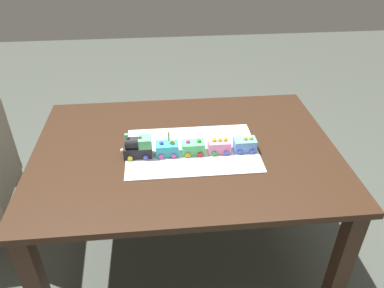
% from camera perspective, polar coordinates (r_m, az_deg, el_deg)
% --- Properties ---
extents(ground_plane, '(8.00, 8.00, 0.00)m').
position_cam_1_polar(ground_plane, '(2.23, -0.85, -16.52)').
color(ground_plane, '#474C44').
extents(dining_table, '(1.40, 1.00, 0.74)m').
position_cam_1_polar(dining_table, '(1.79, -1.02, -3.45)').
color(dining_table, '#382316').
rests_on(dining_table, ground).
extents(cake_board, '(0.60, 0.40, 0.00)m').
position_cam_1_polar(cake_board, '(1.71, -0.00, -0.89)').
color(cake_board, silver).
rests_on(cake_board, dining_table).
extents(cake_locomotive, '(0.14, 0.08, 0.12)m').
position_cam_1_polar(cake_locomotive, '(1.66, -8.29, -0.44)').
color(cake_locomotive, '#232328').
rests_on(cake_locomotive, cake_board).
extents(cake_car_gondola_turquoise, '(0.10, 0.08, 0.07)m').
position_cam_1_polar(cake_car_gondola_turquoise, '(1.67, -3.83, -0.72)').
color(cake_car_gondola_turquoise, '#38B7C6').
rests_on(cake_car_gondola_turquoise, cake_board).
extents(cake_car_tanker_mint_green, '(0.10, 0.08, 0.07)m').
position_cam_1_polar(cake_car_tanker_mint_green, '(1.68, 0.20, -0.50)').
color(cake_car_tanker_mint_green, '#59CC7A').
rests_on(cake_car_tanker_mint_green, cake_board).
extents(cake_car_hopper_bubblegum, '(0.10, 0.08, 0.07)m').
position_cam_1_polar(cake_car_hopper_bubblegum, '(1.69, 4.18, -0.26)').
color(cake_car_hopper_bubblegum, pink).
rests_on(cake_car_hopper_bubblegum, cake_board).
extents(cake_car_flatbed_sky_blue, '(0.10, 0.08, 0.07)m').
position_cam_1_polar(cake_car_flatbed_sky_blue, '(1.71, 8.10, -0.06)').
color(cake_car_flatbed_sky_blue, '#669EEA').
rests_on(cake_car_flatbed_sky_blue, cake_board).
extents(birthday_candle, '(0.01, 0.01, 0.05)m').
position_cam_1_polar(birthday_candle, '(1.63, -3.61, 1.26)').
color(birthday_candle, '#66D872').
rests_on(birthday_candle, cake_car_gondola_turquoise).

